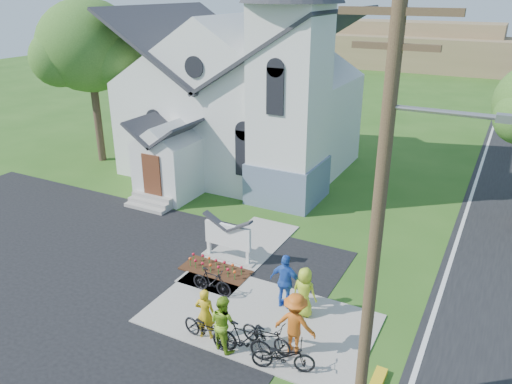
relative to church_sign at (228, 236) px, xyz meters
The scene contains 19 objects.
ground 3.57m from the church_sign, 69.44° to the right, with size 120.00×120.00×0.00m, color #2A5518.
parking_lot 7.86m from the church_sign, 138.12° to the right, with size 20.00×16.00×0.02m, color black.
sidewalk 3.95m from the church_sign, 45.00° to the right, with size 7.00×4.00×0.05m, color gray.
church 11.06m from the church_sign, 114.73° to the left, with size 12.35×12.00×13.00m.
church_sign is the anchor object (origin of this frame).
flower_bed 1.34m from the church_sign, 90.00° to the right, with size 2.60×1.10×0.07m, color #32190D.
utility_pole 9.18m from the church_sign, 35.60° to the right, with size 3.45×0.28×10.00m.
tree_lot_corner 15.53m from the church_sign, 152.02° to the left, with size 5.60×5.60×9.15m.
distant_hills 53.34m from the church_sign, 85.10° to the left, with size 61.00×10.00×5.60m.
cyclist_0 4.56m from the church_sign, 67.65° to the right, with size 0.59×0.39×1.62m, color gold.
bike_0 4.81m from the church_sign, 66.94° to the right, with size 0.60×1.71×0.90m, color black.
cyclist_1 5.01m from the church_sign, 60.89° to the right, with size 0.83×0.64×1.70m, color #81B221.
bike_1 2.38m from the church_sign, 73.00° to the right, with size 0.43×1.51×0.91m, color black.
cyclist_2 3.63m from the church_sign, 29.05° to the right, with size 1.09×0.45×1.86m, color blue.
bike_2 5.22m from the church_sign, 47.36° to the right, with size 0.58×1.65×0.87m, color black.
cyclist_3 5.58m from the church_sign, 39.87° to the right, with size 1.20×0.69×1.85m, color #C75816.
bike_3 5.40m from the church_sign, 54.83° to the right, with size 0.49×1.74×1.04m, color black.
cyclist_4 4.28m from the church_sign, 25.82° to the right, with size 0.80×0.52×1.64m, color #ACCA25.
bike_4 6.18m from the church_sign, 45.56° to the right, with size 0.60×1.72×0.90m, color black.
Camera 1 is at (7.40, -10.95, 9.58)m, focal length 35.00 mm.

